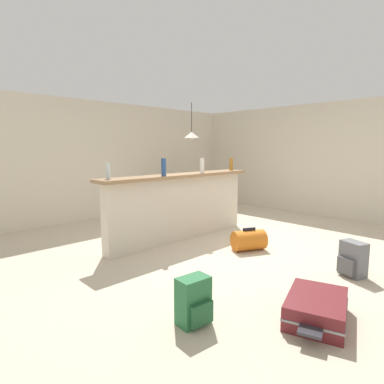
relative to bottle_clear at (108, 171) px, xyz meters
The scene contains 17 objects.
ground_plane 2.25m from the bottle_clear, 18.38° to the right, with size 13.00×13.00×0.05m, color beige.
wall_back 3.04m from the bottle_clear, 53.89° to the left, with size 6.60×0.10×2.50m, color beige.
wall_right 4.85m from the bottle_clear, ahead, with size 0.10×6.00×2.50m, color beige.
partition_half_wall 1.46m from the bottle_clear, ahead, with size 2.80×0.20×1.05m, color beige.
bar_countertop 1.30m from the bottle_clear, ahead, with size 2.96×0.40×0.05m, color #93704C.
bottle_clear is the anchor object (origin of this frame).
bottle_blue 0.88m from the bottle_clear, ahead, with size 0.07×0.07×0.27m, color #284C89.
bottle_white 1.72m from the bottle_clear, ahead, with size 0.07×0.07×0.25m, color silver.
bottle_amber 2.58m from the bottle_clear, ahead, with size 0.07×0.07×0.23m, color #9E661E.
dining_table 3.01m from the bottle_clear, 22.73° to the left, with size 1.10×0.80×0.74m.
dining_chair_near_partition 2.77m from the bottle_clear, 12.31° to the left, with size 0.41×0.41×0.93m.
dining_chair_far_side 3.27m from the bottle_clear, 30.99° to the left, with size 0.48×0.48×0.93m.
pendant_lamp 3.06m from the bottle_clear, 23.72° to the left, with size 0.34×0.34×0.81m.
suitcase_flat_maroon 3.01m from the bottle_clear, 80.82° to the right, with size 0.89×0.69×0.22m.
duffel_bag_orange 2.28m from the bottle_clear, 35.79° to the right, with size 0.56×0.48×0.34m.
backpack_green 2.32m from the bottle_clear, 100.33° to the right, with size 0.30×0.27×0.42m.
backpack_grey 3.29m from the bottle_clear, 56.67° to the right, with size 0.30×0.32×0.42m.
Camera 1 is at (-3.98, -3.31, 1.52)m, focal length 29.80 mm.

